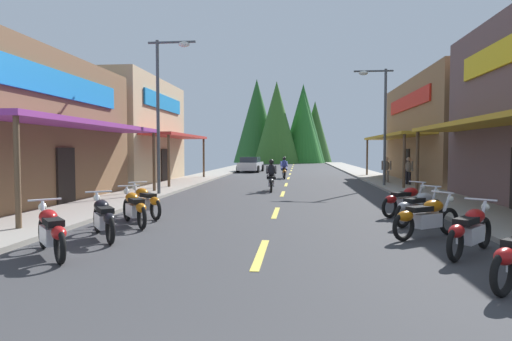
{
  "coord_description": "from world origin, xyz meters",
  "views": [
    {
      "loc": [
        0.72,
        -0.87,
        1.99
      ],
      "look_at": [
        -1.7,
        22.82,
        0.86
      ],
      "focal_mm": 29.26,
      "sensor_mm": 36.0,
      "label": 1
    }
  ],
  "objects_px": {
    "streetlamp_left": "(164,96)",
    "motorcycle_parked_right_4": "(406,200)",
    "motorcycle_parked_left_3": "(145,201)",
    "rider_cruising_trailing": "(284,169)",
    "motorcycle_parked_right_1": "(470,230)",
    "pedestrian_waiting": "(408,170)",
    "motorcycle_parked_right_3": "(419,207)",
    "motorcycle_parked_right_2": "(426,217)",
    "motorcycle_parked_left_2": "(134,207)",
    "pedestrian_by_shop": "(386,169)",
    "rider_cruising_lead": "(271,178)",
    "motorcycle_parked_left_1": "(103,217)",
    "motorcycle_parked_left_0": "(51,230)",
    "parked_car_curbside": "(251,165)",
    "streetlamp_right": "(379,111)"
  },
  "relations": [
    {
      "from": "streetlamp_left",
      "to": "rider_cruising_lead",
      "type": "bearing_deg",
      "value": 31.65
    },
    {
      "from": "streetlamp_left",
      "to": "streetlamp_right",
      "type": "height_order",
      "value": "streetlamp_left"
    },
    {
      "from": "motorcycle_parked_left_3",
      "to": "rider_cruising_trailing",
      "type": "height_order",
      "value": "rider_cruising_trailing"
    },
    {
      "from": "streetlamp_left",
      "to": "parked_car_curbside",
      "type": "relative_size",
      "value": 1.53
    },
    {
      "from": "motorcycle_parked_left_3",
      "to": "pedestrian_waiting",
      "type": "xyz_separation_m",
      "value": [
        10.62,
        11.86,
        0.45
      ]
    },
    {
      "from": "motorcycle_parked_right_1",
      "to": "pedestrian_waiting",
      "type": "distance_m",
      "value": 15.85
    },
    {
      "from": "motorcycle_parked_left_0",
      "to": "motorcycle_parked_right_1",
      "type": "bearing_deg",
      "value": -126.18
    },
    {
      "from": "motorcycle_parked_right_4",
      "to": "motorcycle_parked_left_3",
      "type": "distance_m",
      "value": 7.87
    },
    {
      "from": "streetlamp_left",
      "to": "parked_car_curbside",
      "type": "distance_m",
      "value": 21.55
    },
    {
      "from": "motorcycle_parked_left_0",
      "to": "motorcycle_parked_left_3",
      "type": "relative_size",
      "value": 1.02
    },
    {
      "from": "motorcycle_parked_right_4",
      "to": "motorcycle_parked_left_3",
      "type": "bearing_deg",
      "value": 150.02
    },
    {
      "from": "streetlamp_right",
      "to": "motorcycle_parked_left_2",
      "type": "xyz_separation_m",
      "value": [
        -8.68,
        -12.57,
        -3.65
      ]
    },
    {
      "from": "rider_cruising_lead",
      "to": "pedestrian_by_shop",
      "type": "relative_size",
      "value": 1.33
    },
    {
      "from": "motorcycle_parked_right_4",
      "to": "pedestrian_waiting",
      "type": "relative_size",
      "value": 1.08
    },
    {
      "from": "streetlamp_left",
      "to": "motorcycle_parked_right_2",
      "type": "xyz_separation_m",
      "value": [
        8.68,
        -7.88,
        -3.84
      ]
    },
    {
      "from": "rider_cruising_lead",
      "to": "pedestrian_waiting",
      "type": "relative_size",
      "value": 1.31
    },
    {
      "from": "motorcycle_parked_right_4",
      "to": "rider_cruising_trailing",
      "type": "height_order",
      "value": "rider_cruising_trailing"
    },
    {
      "from": "motorcycle_parked_right_4",
      "to": "motorcycle_parked_left_1",
      "type": "distance_m",
      "value": 8.65
    },
    {
      "from": "streetlamp_right",
      "to": "parked_car_curbside",
      "type": "height_order",
      "value": "streetlamp_right"
    },
    {
      "from": "parked_car_curbside",
      "to": "pedestrian_by_shop",
      "type": "bearing_deg",
      "value": -140.88
    },
    {
      "from": "motorcycle_parked_right_1",
      "to": "motorcycle_parked_right_4",
      "type": "relative_size",
      "value": 0.97
    },
    {
      "from": "motorcycle_parked_right_4",
      "to": "pedestrian_waiting",
      "type": "height_order",
      "value": "pedestrian_waiting"
    },
    {
      "from": "pedestrian_waiting",
      "to": "rider_cruising_trailing",
      "type": "bearing_deg",
      "value": 98.01
    },
    {
      "from": "motorcycle_parked_right_3",
      "to": "motorcycle_parked_left_2",
      "type": "bearing_deg",
      "value": 144.6
    },
    {
      "from": "motorcycle_parked_right_2",
      "to": "rider_cruising_trailing",
      "type": "bearing_deg",
      "value": 67.19
    },
    {
      "from": "streetlamp_left",
      "to": "pedestrian_waiting",
      "type": "relative_size",
      "value": 4.13
    },
    {
      "from": "motorcycle_parked_right_2",
      "to": "motorcycle_parked_left_3",
      "type": "bearing_deg",
      "value": 129.62
    },
    {
      "from": "motorcycle_parked_left_2",
      "to": "motorcycle_parked_left_3",
      "type": "distance_m",
      "value": 1.35
    },
    {
      "from": "pedestrian_waiting",
      "to": "motorcycle_parked_left_1",
      "type": "bearing_deg",
      "value": -167.31
    },
    {
      "from": "motorcycle_parked_right_3",
      "to": "motorcycle_parked_right_2",
      "type": "bearing_deg",
      "value": -142.12
    },
    {
      "from": "streetlamp_left",
      "to": "motorcycle_parked_right_4",
      "type": "height_order",
      "value": "streetlamp_left"
    },
    {
      "from": "streetlamp_right",
      "to": "motorcycle_parked_right_3",
      "type": "bearing_deg",
      "value": -95.47
    },
    {
      "from": "rider_cruising_lead",
      "to": "pedestrian_waiting",
      "type": "height_order",
      "value": "pedestrian_waiting"
    },
    {
      "from": "streetlamp_left",
      "to": "motorcycle_parked_right_4",
      "type": "relative_size",
      "value": 3.84
    },
    {
      "from": "streetlamp_right",
      "to": "motorcycle_parked_right_4",
      "type": "distance_m",
      "value": 10.88
    },
    {
      "from": "streetlamp_left",
      "to": "streetlamp_right",
      "type": "xyz_separation_m",
      "value": [
        10.12,
        5.56,
        -0.2
      ]
    },
    {
      "from": "motorcycle_parked_left_1",
      "to": "rider_cruising_lead",
      "type": "bearing_deg",
      "value": -51.3
    },
    {
      "from": "motorcycle_parked_left_0",
      "to": "motorcycle_parked_left_1",
      "type": "height_order",
      "value": "same"
    },
    {
      "from": "motorcycle_parked_right_3",
      "to": "pedestrian_by_shop",
      "type": "xyz_separation_m",
      "value": [
        1.99,
        13.97,
        0.44
      ]
    },
    {
      "from": "pedestrian_by_shop",
      "to": "motorcycle_parked_left_0",
      "type": "bearing_deg",
      "value": -24.62
    },
    {
      "from": "motorcycle_parked_right_2",
      "to": "pedestrian_by_shop",
      "type": "relative_size",
      "value": 1.14
    },
    {
      "from": "motorcycle_parked_left_0",
      "to": "parked_car_curbside",
      "type": "distance_m",
      "value": 31.51
    },
    {
      "from": "motorcycle_parked_left_2",
      "to": "motorcycle_parked_left_3",
      "type": "relative_size",
      "value": 1.1
    },
    {
      "from": "motorcycle_parked_right_3",
      "to": "pedestrian_waiting",
      "type": "bearing_deg",
      "value": 35.41
    },
    {
      "from": "motorcycle_parked_right_2",
      "to": "motorcycle_parked_left_2",
      "type": "height_order",
      "value": "same"
    },
    {
      "from": "motorcycle_parked_right_1",
      "to": "motorcycle_parked_left_2",
      "type": "height_order",
      "value": "same"
    },
    {
      "from": "motorcycle_parked_right_1",
      "to": "motorcycle_parked_right_3",
      "type": "relative_size",
      "value": 1.02
    },
    {
      "from": "motorcycle_parked_right_4",
      "to": "parked_car_curbside",
      "type": "height_order",
      "value": "parked_car_curbside"
    },
    {
      "from": "motorcycle_parked_right_3",
      "to": "pedestrian_waiting",
      "type": "xyz_separation_m",
      "value": [
        2.86,
        12.38,
        0.45
      ]
    },
    {
      "from": "streetlamp_right",
      "to": "motorcycle_parked_left_0",
      "type": "height_order",
      "value": "streetlamp_right"
    }
  ]
}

